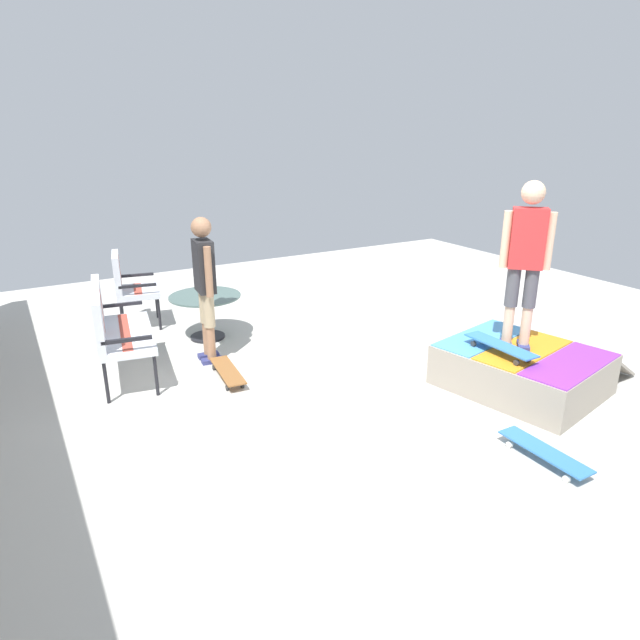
{
  "coord_description": "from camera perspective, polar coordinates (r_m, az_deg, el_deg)",
  "views": [
    {
      "loc": [
        -4.24,
        3.14,
        2.56
      ],
      "look_at": [
        0.38,
        0.45,
        0.7
      ],
      "focal_mm": 30.95,
      "sensor_mm": 36.0,
      "label": 1
    }
  ],
  "objects": [
    {
      "name": "ground_plane",
      "position": [
        5.89,
        5.71,
        -7.25
      ],
      "size": [
        12.0,
        12.0,
        0.1
      ],
      "primitive_type": "cube",
      "color": "beige"
    },
    {
      "name": "skate_ramp",
      "position": [
        6.1,
        20.23,
        -4.69
      ],
      "size": [
        1.79,
        2.07,
        0.44
      ],
      "color": "gray",
      "rests_on": "ground_plane"
    },
    {
      "name": "patio_bench",
      "position": [
        6.19,
        -20.65,
        -0.41
      ],
      "size": [
        1.32,
        0.74,
        1.02
      ],
      "color": "black",
      "rests_on": "ground_plane"
    },
    {
      "name": "patio_chair_near_house",
      "position": [
        7.8,
        -19.23,
        3.63
      ],
      "size": [
        0.71,
        0.66,
        1.02
      ],
      "color": "black",
      "rests_on": "ground_plane"
    },
    {
      "name": "patio_table",
      "position": [
        7.16,
        -11.73,
        1.23
      ],
      "size": [
        0.9,
        0.9,
        0.57
      ],
      "color": "black",
      "rests_on": "ground_plane"
    },
    {
      "name": "person_watching",
      "position": [
        6.28,
        -11.83,
        4.09
      ],
      "size": [
        0.48,
        0.26,
        1.67
      ],
      "color": "navy",
      "rests_on": "ground_plane"
    },
    {
      "name": "person_skater",
      "position": [
        5.74,
        20.51,
        6.38
      ],
      "size": [
        0.37,
        0.37,
        1.67
      ],
      "color": "navy",
      "rests_on": "skate_ramp"
    },
    {
      "name": "skateboard_by_bench",
      "position": [
        6.06,
        -9.55,
        -5.24
      ],
      "size": [
        0.82,
        0.28,
        0.1
      ],
      "color": "brown",
      "rests_on": "ground_plane"
    },
    {
      "name": "skateboard_spare",
      "position": [
        4.94,
        22.17,
        -12.52
      ],
      "size": [
        0.8,
        0.2,
        0.1
      ],
      "color": "#3372B2",
      "rests_on": "ground_plane"
    },
    {
      "name": "skateboard_on_ramp",
      "position": [
        5.76,
        18.15,
        -2.57
      ],
      "size": [
        0.8,
        0.2,
        0.1
      ],
      "color": "#3372B2",
      "rests_on": "skate_ramp"
    }
  ]
}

